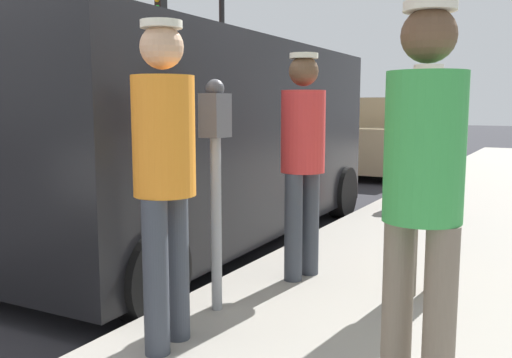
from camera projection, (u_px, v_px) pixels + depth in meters
The scene contains 10 objects.
ground_plane at pixel (77, 296), 4.41m from camera, with size 80.00×80.00×0.00m, color #2D2D33.
parking_meter_near at pixel (216, 156), 3.58m from camera, with size 0.14×0.18×1.52m.
pedestrian_in_red at pixel (303, 151), 4.28m from camera, with size 0.34×0.36×1.74m.
pedestrian_in_orange at pixel (164, 164), 3.02m from camera, with size 0.34×0.36×1.80m.
pedestrian_in_yellow at pixel (425, 166), 3.90m from camera, with size 0.34×0.34×1.63m.
pedestrian_in_green at pixel (423, 182), 2.38m from camera, with size 0.34×0.34×1.78m.
parked_van at pixel (198, 138), 5.97m from camera, with size 2.30×5.27×2.15m.
parked_sedan_ahead at pixel (381, 139), 12.43m from camera, with size 2.15×4.49×1.65m.
traffic_light_corner at pixel (198, 36), 16.32m from camera, with size 2.48×0.42×5.20m.
fire_hydrant at pixel (406, 175), 7.48m from camera, with size 0.24×0.24×0.86m.
Camera 1 is at (3.33, -3.00, 1.51)m, focal length 38.93 mm.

